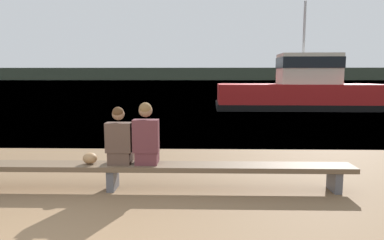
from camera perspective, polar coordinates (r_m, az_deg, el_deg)
water_surface at (r=128.66m, az=0.69°, el=6.53°), size 240.00×240.00×0.00m
far_shoreline at (r=159.62m, az=0.82°, el=7.68°), size 600.00×12.00×5.48m
bench_main at (r=5.87m, az=-13.12°, el=-7.82°), size 7.91×0.46×0.43m
person_left at (r=5.74m, az=-12.00°, el=-3.30°), size 0.41×0.41×0.95m
person_right at (r=5.65m, az=-7.63°, el=-2.89°), size 0.41×0.42×1.03m
shopping_bag at (r=5.93m, az=-16.64°, el=-6.12°), size 0.24×0.20×0.19m
tugboat_red at (r=20.48m, az=17.72°, el=4.52°), size 9.50×3.67×5.96m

